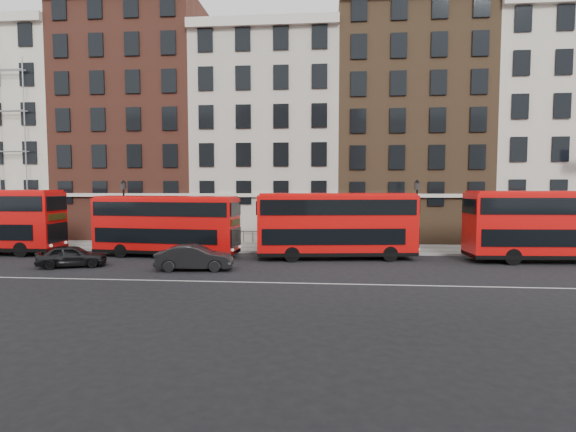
# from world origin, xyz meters

# --- Properties ---
(ground) EXTENTS (120.00, 120.00, 0.00)m
(ground) POSITION_xyz_m (0.00, 0.00, 0.00)
(ground) COLOR black
(ground) RESTS_ON ground
(pavement) EXTENTS (80.00, 5.00, 0.15)m
(pavement) POSITION_xyz_m (0.00, 10.50, 0.07)
(pavement) COLOR gray
(pavement) RESTS_ON ground
(kerb) EXTENTS (80.00, 0.30, 0.16)m
(kerb) POSITION_xyz_m (0.00, 8.00, 0.08)
(kerb) COLOR gray
(kerb) RESTS_ON ground
(road_centre_line) EXTENTS (70.00, 0.12, 0.01)m
(road_centre_line) POSITION_xyz_m (0.00, -2.00, 0.01)
(road_centre_line) COLOR white
(road_centre_line) RESTS_ON ground
(building_terrace) EXTENTS (64.00, 11.95, 22.00)m
(building_terrace) POSITION_xyz_m (-0.31, 17.88, 10.24)
(building_terrace) COLOR #BAB5A1
(building_terrace) RESTS_ON ground
(bus_b) EXTENTS (10.41, 3.45, 4.30)m
(bus_b) POSITION_xyz_m (-5.86, 5.82, 2.30)
(bus_b) COLOR red
(bus_b) RESTS_ON ground
(bus_c) EXTENTS (10.98, 3.85, 4.52)m
(bus_c) POSITION_xyz_m (6.08, 5.81, 2.42)
(bus_c) COLOR red
(bus_c) RESTS_ON ground
(bus_d) EXTENTS (11.31, 3.33, 4.69)m
(bus_d) POSITION_xyz_m (20.33, 5.81, 2.52)
(bus_d) COLOR red
(bus_d) RESTS_ON ground
(car_rear) EXTENTS (4.31, 2.84, 1.37)m
(car_rear) POSITION_xyz_m (-10.24, 1.38, 0.68)
(car_rear) COLOR black
(car_rear) RESTS_ON ground
(car_front) EXTENTS (4.69, 2.07, 1.50)m
(car_front) POSITION_xyz_m (-2.36, 1.05, 0.75)
(car_front) COLOR #232326
(car_front) RESTS_ON ground
(lamp_post_left) EXTENTS (0.44, 0.44, 5.33)m
(lamp_post_left) POSITION_xyz_m (-10.42, 9.01, 3.08)
(lamp_post_left) COLOR black
(lamp_post_left) RESTS_ON pavement
(lamp_post_right) EXTENTS (0.44, 0.44, 5.33)m
(lamp_post_right) POSITION_xyz_m (12.04, 8.62, 3.08)
(lamp_post_right) COLOR black
(lamp_post_right) RESTS_ON pavement
(iron_railings) EXTENTS (6.60, 0.06, 1.00)m
(iron_railings) POSITION_xyz_m (0.00, 12.70, 0.65)
(iron_railings) COLOR black
(iron_railings) RESTS_ON pavement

